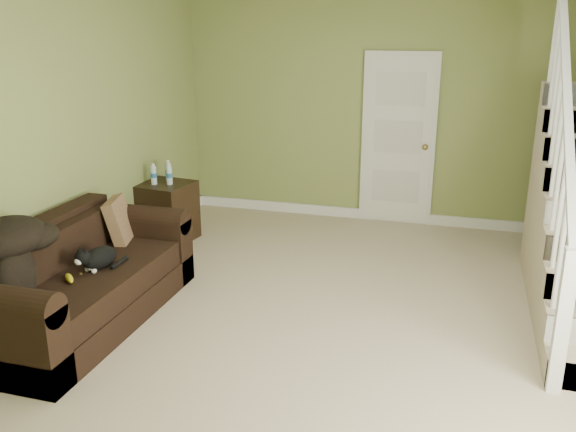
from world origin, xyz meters
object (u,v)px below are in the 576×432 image
Objects in this scene: cat at (98,258)px; banana at (69,278)px; sofa at (80,284)px; side_table at (166,211)px.

cat reaches higher than banana.
cat is at bearing 29.64° from banana.
sofa is 4.30× the size of cat.
side_table is 1.80× the size of cat.
cat is at bearing 13.96° from sofa.
sofa is 0.28m from cat.
cat is at bearing -78.32° from side_table.
side_table reaches higher than cat.
side_table is at bearing 53.38° from banana.
sofa reaches higher than banana.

